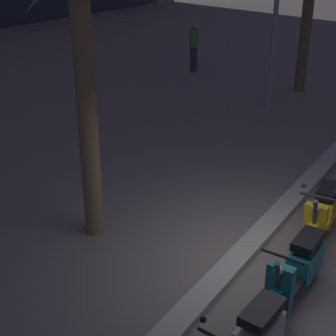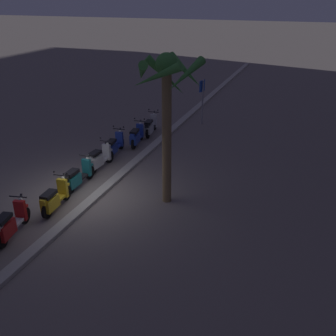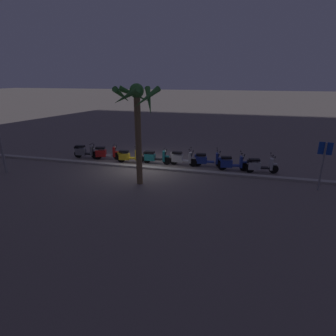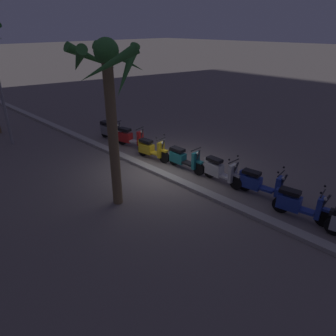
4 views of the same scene
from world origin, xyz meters
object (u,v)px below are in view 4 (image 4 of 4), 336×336
object	(u,v)px
palm_tree_far_corner	(108,84)
scooter_yellow_mid_centre	(151,149)
scooter_blue_mid_front	(298,204)
scooter_silver_mid_rear	(220,170)
scooter_teal_tail_end	(183,159)
scooter_grey_second_in_line	(110,131)
scooter_blue_far_back	(260,184)
scooter_red_lead_nearest	(130,138)

from	to	relation	value
palm_tree_far_corner	scooter_yellow_mid_centre	bearing A→B (deg)	-59.56
scooter_blue_mid_front	palm_tree_far_corner	xyz separation A→B (m)	(4.53, 3.26, 3.33)
scooter_silver_mid_rear	scooter_teal_tail_end	size ratio (longest dim) A/B	0.94
palm_tree_far_corner	scooter_grey_second_in_line	bearing A→B (deg)	-33.74
scooter_yellow_mid_centre	scooter_grey_second_in_line	distance (m)	3.30
scooter_silver_mid_rear	scooter_yellow_mid_centre	size ratio (longest dim) A/B	1.00
scooter_yellow_mid_centre	palm_tree_far_corner	xyz separation A→B (m)	(-1.90, 3.24, 3.35)
scooter_blue_far_back	scooter_silver_mid_rear	distance (m)	1.55
scooter_blue_far_back	scooter_grey_second_in_line	size ratio (longest dim) A/B	1.07
scooter_teal_tail_end	palm_tree_far_corner	bearing A→B (deg)	93.56
scooter_blue_far_back	scooter_yellow_mid_centre	size ratio (longest dim) A/B	1.07
scooter_blue_mid_front	scooter_yellow_mid_centre	world-z (taller)	same
scooter_silver_mid_rear	scooter_yellow_mid_centre	world-z (taller)	same
scooter_blue_mid_front	scooter_grey_second_in_line	distance (m)	9.73
scooter_yellow_mid_centre	scooter_blue_far_back	bearing A→B (deg)	-175.14
scooter_silver_mid_rear	scooter_grey_second_in_line	xyz separation A→B (m)	(6.70, 0.05, 0.00)
scooter_red_lead_nearest	palm_tree_far_corner	size ratio (longest dim) A/B	0.36
scooter_blue_far_back	scooter_yellow_mid_centre	distance (m)	4.96
scooter_blue_far_back	palm_tree_far_corner	world-z (taller)	palm_tree_far_corner
scooter_blue_mid_front	scooter_red_lead_nearest	size ratio (longest dim) A/B	0.97
scooter_red_lead_nearest	palm_tree_far_corner	xyz separation A→B (m)	(-3.67, 3.50, 3.33)
scooter_teal_tail_end	scooter_red_lead_nearest	size ratio (longest dim) A/B	1.03
scooter_grey_second_in_line	palm_tree_far_corner	distance (m)	7.08
scooter_red_lead_nearest	scooter_yellow_mid_centre	bearing A→B (deg)	171.56
scooter_blue_mid_front	scooter_blue_far_back	bearing A→B (deg)	-15.01
scooter_teal_tail_end	palm_tree_far_corner	size ratio (longest dim) A/B	0.37
scooter_blue_mid_front	scooter_teal_tail_end	distance (m)	4.75
scooter_yellow_mid_centre	palm_tree_far_corner	size ratio (longest dim) A/B	0.35
scooter_blue_far_back	scooter_red_lead_nearest	distance (m)	6.71
scooter_blue_mid_front	scooter_grey_second_in_line	world-z (taller)	scooter_blue_mid_front
scooter_blue_mid_front	scooter_teal_tail_end	xyz separation A→B (m)	(4.75, -0.18, -0.02)
scooter_teal_tail_end	scooter_yellow_mid_centre	size ratio (longest dim) A/B	1.06
scooter_teal_tail_end	scooter_grey_second_in_line	xyz separation A→B (m)	(4.98, -0.03, 0.02)
scooter_blue_far_back	scooter_silver_mid_rear	xyz separation A→B (m)	(1.54, 0.14, 0.02)
scooter_blue_far_back	scooter_grey_second_in_line	world-z (taller)	scooter_blue_far_back
scooter_teal_tail_end	scooter_yellow_mid_centre	xyz separation A→B (m)	(1.69, 0.21, 0.00)
scooter_blue_mid_front	scooter_yellow_mid_centre	size ratio (longest dim) A/B	1.00
scooter_blue_far_back	scooter_blue_mid_front	bearing A→B (deg)	164.99
scooter_teal_tail_end	scooter_yellow_mid_centre	world-z (taller)	scooter_yellow_mid_centre
scooter_silver_mid_rear	palm_tree_far_corner	bearing A→B (deg)	66.86
scooter_blue_mid_front	scooter_silver_mid_rear	bearing A→B (deg)	-4.94
scooter_red_lead_nearest	scooter_silver_mid_rear	bearing A→B (deg)	-179.76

